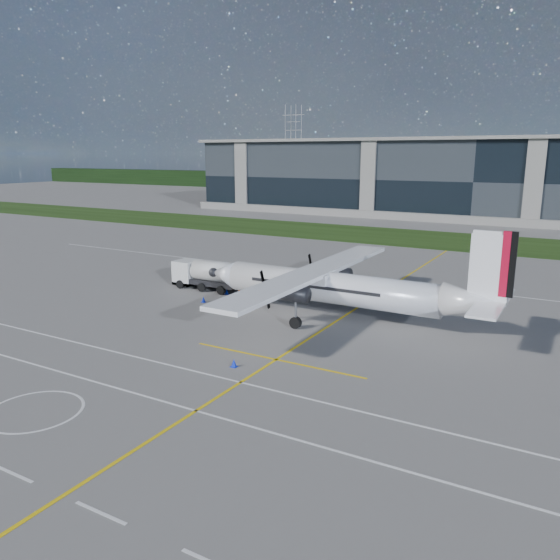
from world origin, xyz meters
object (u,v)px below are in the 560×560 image
safety_cone_stbdwing (367,278)px  safety_cone_portwing (234,363)px  ground_crew_person (241,285)px  safety_cone_nose_port (203,299)px  pylon_west (293,147)px  fuel_tanker_truck (203,275)px  turboprop_aircraft (341,270)px  baggage_tug (196,277)px  safety_cone_nose_stbd (227,292)px

safety_cone_stbdwing → safety_cone_portwing: bearing=-87.1°
ground_crew_person → safety_cone_nose_port: bearing=179.1°
safety_cone_nose_port → ground_crew_person: bearing=68.4°
safety_cone_portwing → safety_cone_stbdwing: bearing=92.9°
pylon_west → fuel_tanker_truck: size_ratio=4.12×
ground_crew_person → turboprop_aircraft: bearing=-80.7°
baggage_tug → safety_cone_stbdwing: size_ratio=5.65×
fuel_tanker_truck → safety_cone_portwing: (13.64, -14.77, -1.11)m
ground_crew_person → safety_cone_stbdwing: size_ratio=3.93×
pylon_west → turboprop_aircraft: bearing=-60.4°
turboprop_aircraft → ground_crew_person: turboprop_aircraft is taller
safety_cone_nose_port → baggage_tug: bearing=134.0°
fuel_tanker_truck → safety_cone_nose_stbd: 3.45m
ground_crew_person → safety_cone_portwing: size_ratio=3.93×
turboprop_aircraft → pylon_west: bearing=119.6°
safety_cone_stbdwing → pylon_west: bearing=121.1°
safety_cone_nose_stbd → safety_cone_portwing: bearing=-53.5°
safety_cone_nose_stbd → turboprop_aircraft: bearing=-8.5°
safety_cone_nose_port → safety_cone_portwing: 15.16m
safety_cone_nose_port → pylon_west: bearing=115.6°
safety_cone_portwing → fuel_tanker_truck: bearing=132.7°
fuel_tanker_truck → safety_cone_stbdwing: fuel_tanker_truck is taller
turboprop_aircraft → safety_cone_nose_stbd: (-11.98, 1.78, -3.58)m
safety_cone_nose_stbd → safety_cone_portwing: size_ratio=1.00×
pylon_west → safety_cone_nose_port: pylon_west is taller
safety_cone_nose_port → safety_cone_nose_stbd: (0.15, 3.26, 0.00)m
turboprop_aircraft → baggage_tug: size_ratio=9.03×
pylon_west → fuel_tanker_truck: bearing=-64.7°
fuel_tanker_truck → safety_cone_nose_stbd: bearing=-11.9°
pylon_west → fuel_tanker_truck: pylon_west is taller
baggage_tug → turboprop_aircraft: bearing=-10.3°
turboprop_aircraft → safety_cone_nose_port: turboprop_aircraft is taller
pylon_west → safety_cone_nose_port: 164.21m
baggage_tug → safety_cone_nose_port: baggage_tug is taller
fuel_tanker_truck → safety_cone_stbdwing: (12.33, 10.90, -1.11)m
pylon_west → safety_cone_nose_port: bearing=-64.4°
ground_crew_person → safety_cone_portwing: 17.14m
ground_crew_person → safety_cone_nose_stbd: size_ratio=3.93×
turboprop_aircraft → ground_crew_person: size_ratio=12.99×
safety_cone_portwing → pylon_west: bearing=117.2°
fuel_tanker_truck → safety_cone_stbdwing: 16.50m
ground_crew_person → safety_cone_nose_stbd: (-1.29, -0.38, -0.73)m
fuel_tanker_truck → pylon_west: bearing=115.3°
fuel_tanker_truck → safety_cone_stbdwing: bearing=41.5°
safety_cone_nose_stbd → safety_cone_portwing: (10.44, -14.10, 0.00)m
pylon_west → turboprop_aircraft: (82.91, -145.97, -11.17)m
pylon_west → safety_cone_nose_stbd: bearing=-63.8°
turboprop_aircraft → baggage_tug: 16.99m
ground_crew_person → safety_cone_nose_port: ground_crew_person is taller
baggage_tug → safety_cone_stbdwing: 17.11m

